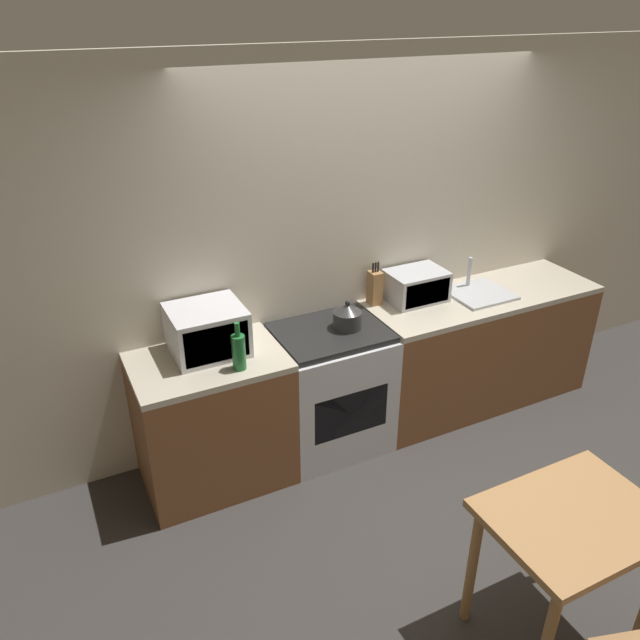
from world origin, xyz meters
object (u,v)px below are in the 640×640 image
kettle (347,316)px  dining_table (572,535)px  bottle (239,351)px  toaster_oven (416,286)px  stove_range (330,388)px  microwave (207,330)px

kettle → dining_table: (0.19, -1.81, -0.34)m
kettle → bottle: bearing=-168.4°
toaster_oven → bottle: bearing=-167.5°
bottle → kettle: bearing=11.6°
bottle → stove_range: bearing=14.6°
kettle → dining_table: kettle is taller
stove_range → bottle: bottle is taller
stove_range → toaster_oven: (0.75, 0.14, 0.56)m
toaster_oven → dining_table: 2.04m
kettle → microwave: size_ratio=0.44×
microwave → toaster_oven: 1.54m
toaster_oven → dining_table: (-0.45, -1.96, -0.36)m
kettle → bottle: size_ratio=0.65×
microwave → bottle: size_ratio=1.47×
kettle → bottle: bottle is taller
bottle → dining_table: bottle is taller
microwave → toaster_oven: (1.54, 0.05, -0.04)m
toaster_oven → stove_range: bearing=-169.4°
stove_range → microwave: (-0.79, 0.09, 0.60)m
stove_range → toaster_oven: size_ratio=2.20×
microwave → dining_table: bearing=-60.2°
kettle → microwave: 0.91m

